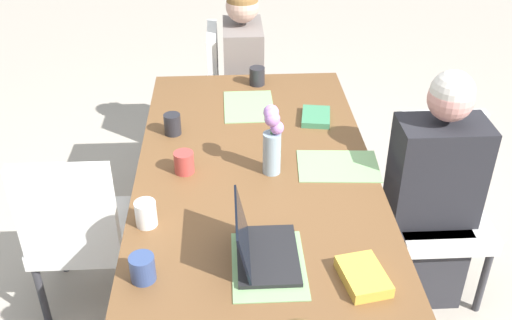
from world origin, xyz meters
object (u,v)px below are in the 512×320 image
coffee_mug_centre_left (146,214)px  coffee_mug_near_left (184,162)px  person_far_left_far (431,202)px  coffee_mug_near_right (172,124)px  laptop_head_right_left_near (260,248)px  chair_near_right_near (78,227)px  dining_table (256,183)px  coffee_mug_far_left (257,76)px  coffee_mug_centre_right (143,268)px  person_head_left_left_mid (243,89)px  flower_vase (272,137)px  chair_head_left_left_mid (232,89)px  book_red_cover (363,276)px  book_blue_cover (316,117)px  chair_far_left_far (437,197)px

coffee_mug_centre_left → coffee_mug_near_left: bearing=160.5°
person_far_left_far → coffee_mug_near_right: person_far_left_far is taller
laptop_head_right_left_near → coffee_mug_centre_left: bearing=-116.9°
coffee_mug_near_left → chair_near_right_near: bearing=-84.4°
dining_table → coffee_mug_far_left: 0.89m
coffee_mug_centre_left → coffee_mug_centre_right: coffee_mug_centre_left is taller
person_head_left_left_mid → flower_vase: (1.31, 0.08, 0.40)m
coffee_mug_near_right → dining_table: bearing=48.6°
chair_head_left_left_mid → person_far_left_far: (1.33, 0.91, 0.03)m
book_red_cover → book_blue_cover: 1.16m
chair_near_right_near → coffee_mug_centre_left: size_ratio=8.59×
coffee_mug_centre_left → dining_table: bearing=129.3°
coffee_mug_centre_left → flower_vase: bearing=124.0°
flower_vase → coffee_mug_near_left: 0.40m
chair_head_left_left_mid → chair_near_right_near: 1.57m
book_red_cover → book_blue_cover: bearing=169.2°
chair_near_right_near → laptop_head_right_left_near: bearing=56.3°
book_blue_cover → dining_table: bearing=-27.1°
coffee_mug_centre_right → book_red_cover: 0.76m
chair_far_left_far → coffee_mug_centre_right: bearing=-60.2°
dining_table → laptop_head_right_left_near: (0.58, -0.02, 0.12)m
coffee_mug_centre_right → coffee_mug_far_left: (-1.54, 0.48, 0.00)m
chair_far_left_far → chair_near_right_near: 1.70m
flower_vase → coffee_mug_near_left: size_ratio=3.21×
flower_vase → book_red_cover: (0.70, 0.26, -0.15)m
laptop_head_right_left_near → chair_head_left_left_mid: bearing=-177.9°
person_head_left_left_mid → coffee_mug_far_left: bearing=9.1°
person_far_left_far → chair_near_right_near: 1.64m
dining_table → flower_vase: (0.02, 0.07, 0.25)m
chair_far_left_far → coffee_mug_far_left: bearing=-133.5°
laptop_head_right_left_near → coffee_mug_near_left: (-0.58, -0.30, 0.00)m
laptop_head_right_left_near → coffee_mug_near_right: (-0.92, -0.37, 0.01)m
person_head_left_left_mid → laptop_head_right_left_near: person_head_left_left_mid is taller
coffee_mug_near_left → book_blue_cover: 0.79m
chair_head_left_left_mid → coffee_mug_centre_right: size_ratio=9.22×
dining_table → chair_far_left_far: (-0.09, 0.89, -0.18)m
dining_table → book_blue_cover: 0.56m
chair_near_right_near → coffee_mug_near_right: bearing=132.5°
chair_far_left_far → coffee_mug_near_left: 1.24m
chair_head_left_left_mid → coffee_mug_far_left: size_ratio=8.84×
dining_table → person_head_left_left_mid: (-1.29, -0.01, -0.15)m
dining_table → coffee_mug_near_right: bearing=-131.4°
person_far_left_far → coffee_mug_near_right: size_ratio=11.52×
coffee_mug_centre_right → book_blue_cover: (-1.11, 0.75, -0.03)m
person_head_left_left_mid → flower_vase: 1.37m
coffee_mug_near_right → coffee_mug_far_left: size_ratio=1.02×
chair_head_left_left_mid → chair_far_left_far: size_ratio=1.00×
coffee_mug_near_left → person_far_left_far: bearing=90.7°
coffee_mug_far_left → chair_head_left_left_mid: bearing=-163.3°
dining_table → person_far_left_far: 0.84m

